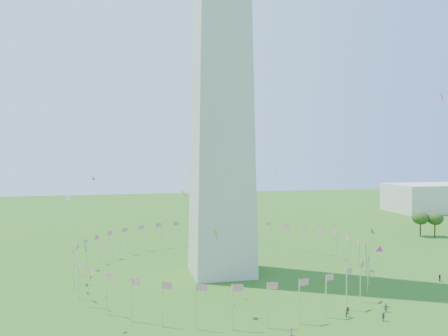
# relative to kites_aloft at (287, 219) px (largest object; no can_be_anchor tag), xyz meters

# --- Properties ---
(flag_ring) EXTENTS (80.24, 80.24, 9.00)m
(flag_ring) POSITION_rel_kites_aloft_xyz_m (-9.30, 26.83, -14.73)
(flag_ring) COLOR silver
(flag_ring) RESTS_ON ground
(gov_building_east_a) EXTENTS (50.00, 30.00, 16.00)m
(gov_building_east_a) POSITION_rel_kites_aloft_xyz_m (140.70, 126.83, -11.23)
(gov_building_east_a) COLOR beige
(gov_building_east_a) RESTS_ON ground
(crowd) EXTENTS (96.70, 59.25, 1.96)m
(crowd) POSITION_rel_kites_aloft_xyz_m (4.62, -20.48, -18.35)
(crowd) COLOR gray
(crowd) RESTS_ON ground
(kites_aloft) EXTENTS (109.26, 57.51, 41.73)m
(kites_aloft) POSITION_rel_kites_aloft_xyz_m (0.00, 0.00, 0.00)
(kites_aloft) COLOR #CC2699
(kites_aloft) RESTS_ON ground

